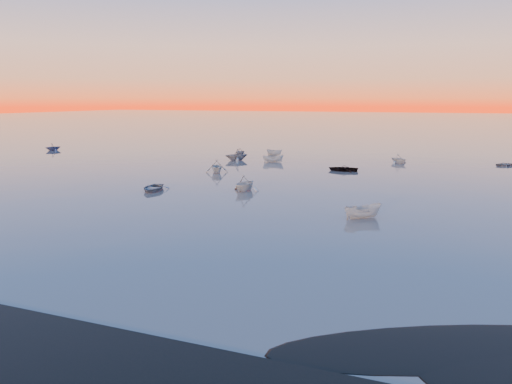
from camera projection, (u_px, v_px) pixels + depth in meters
The scene contains 5 objects.
ground at pixel (375, 145), 119.05m from camera, with size 600.00×600.00×0.00m, color #685D57.
mud_lobes at pixel (85, 302), 26.93m from camera, with size 140.00×6.00×0.07m, color black, non-canonical shape.
moored_fleet at pixel (327, 171), 76.18m from camera, with size 124.00×58.00×1.20m, color silver, non-canonical shape.
boat_near_left at pixel (153, 191), 59.53m from camera, with size 4.47×1.86×1.12m, color slate.
boat_near_center at pixel (363, 218), 45.88m from camera, with size 3.74×1.58×1.30m, color silver.
Camera 1 is at (18.06, -21.09, 10.80)m, focal length 35.00 mm.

